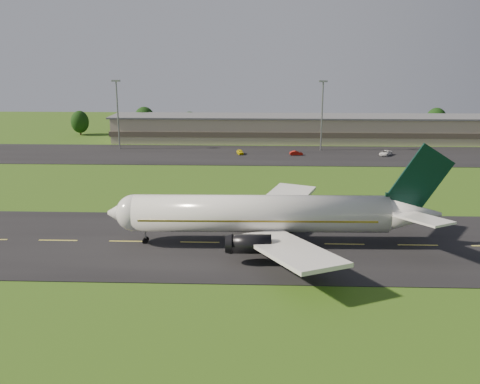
{
  "coord_description": "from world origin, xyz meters",
  "views": [
    {
      "loc": [
        -12.94,
        -76.72,
        28.35
      ],
      "look_at": [
        -16.15,
        8.0,
        6.0
      ],
      "focal_mm": 40.0,
      "sensor_mm": 36.0,
      "label": 1
    }
  ],
  "objects_px": {
    "airliner": "(266,214)",
    "terminal": "(320,129)",
    "light_mast_west": "(117,106)",
    "service_vehicle_b": "(296,153)",
    "light_mast_centre": "(322,107)",
    "service_vehicle_c": "(386,153)",
    "service_vehicle_a": "(240,152)"
  },
  "relations": [
    {
      "from": "airliner",
      "to": "terminal",
      "type": "xyz_separation_m",
      "value": [
        18.31,
        96.16,
        -0.67
      ]
    },
    {
      "from": "light_mast_centre",
      "to": "service_vehicle_b",
      "type": "distance_m",
      "value": 16.62
    },
    {
      "from": "service_vehicle_a",
      "to": "service_vehicle_c",
      "type": "xyz_separation_m",
      "value": [
        40.87,
        -0.36,
        0.04
      ]
    },
    {
      "from": "service_vehicle_a",
      "to": "light_mast_centre",
      "type": "bearing_deg",
      "value": 4.8
    },
    {
      "from": "terminal",
      "to": "service_vehicle_a",
      "type": "bearing_deg",
      "value": -136.6
    },
    {
      "from": "service_vehicle_a",
      "to": "service_vehicle_b",
      "type": "distance_m",
      "value": 15.87
    },
    {
      "from": "service_vehicle_a",
      "to": "service_vehicle_b",
      "type": "relative_size",
      "value": 1.03
    },
    {
      "from": "terminal",
      "to": "service_vehicle_b",
      "type": "xyz_separation_m",
      "value": [
        -9.14,
        -24.64,
        -3.28
      ]
    },
    {
      "from": "light_mast_west",
      "to": "service_vehicle_b",
      "type": "relative_size",
      "value": 5.5
    },
    {
      "from": "terminal",
      "to": "light_mast_centre",
      "type": "relative_size",
      "value": 7.13
    },
    {
      "from": "airliner",
      "to": "light_mast_west",
      "type": "xyz_separation_m",
      "value": [
        -43.09,
        79.98,
        8.08
      ]
    },
    {
      "from": "light_mast_centre",
      "to": "service_vehicle_c",
      "type": "bearing_deg",
      "value": -24.26
    },
    {
      "from": "airliner",
      "to": "service_vehicle_c",
      "type": "bearing_deg",
      "value": 63.41
    },
    {
      "from": "airliner",
      "to": "service_vehicle_c",
      "type": "distance_m",
      "value": 79.97
    },
    {
      "from": "airliner",
      "to": "service_vehicle_a",
      "type": "distance_m",
      "value": 72.95
    },
    {
      "from": "light_mast_west",
      "to": "service_vehicle_a",
      "type": "relative_size",
      "value": 5.33
    },
    {
      "from": "light_mast_centre",
      "to": "service_vehicle_c",
      "type": "relative_size",
      "value": 4.08
    },
    {
      "from": "light_mast_west",
      "to": "terminal",
      "type": "bearing_deg",
      "value": 14.76
    },
    {
      "from": "terminal",
      "to": "light_mast_centre",
      "type": "distance_m",
      "value": 18.45
    },
    {
      "from": "terminal",
      "to": "light_mast_west",
      "type": "relative_size",
      "value": 7.13
    },
    {
      "from": "light_mast_west",
      "to": "service_vehicle_b",
      "type": "bearing_deg",
      "value": -9.19
    },
    {
      "from": "airliner",
      "to": "terminal",
      "type": "height_order",
      "value": "airliner"
    },
    {
      "from": "airliner",
      "to": "service_vehicle_c",
      "type": "xyz_separation_m",
      "value": [
        34.2,
        72.19,
        -3.87
      ]
    },
    {
      "from": "terminal",
      "to": "service_vehicle_c",
      "type": "bearing_deg",
      "value": -56.46
    },
    {
      "from": "airliner",
      "to": "service_vehicle_c",
      "type": "height_order",
      "value": "airliner"
    },
    {
      "from": "light_mast_centre",
      "to": "service_vehicle_a",
      "type": "height_order",
      "value": "light_mast_centre"
    },
    {
      "from": "light_mast_centre",
      "to": "service_vehicle_c",
      "type": "distance_m",
      "value": 22.42
    },
    {
      "from": "terminal",
      "to": "service_vehicle_a",
      "type": "relative_size",
      "value": 37.99
    },
    {
      "from": "light_mast_west",
      "to": "service_vehicle_b",
      "type": "xyz_separation_m",
      "value": [
        52.26,
        -8.46,
        -12.03
      ]
    },
    {
      "from": "light_mast_centre",
      "to": "service_vehicle_c",
      "type": "xyz_separation_m",
      "value": [
        17.29,
        -7.8,
        -11.94
      ]
    },
    {
      "from": "light_mast_west",
      "to": "service_vehicle_a",
      "type": "distance_m",
      "value": 39.06
    },
    {
      "from": "terminal",
      "to": "service_vehicle_c",
      "type": "xyz_separation_m",
      "value": [
        15.89,
        -23.98,
        -3.2
      ]
    }
  ]
}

